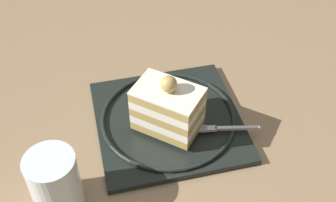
% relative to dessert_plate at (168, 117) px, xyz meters
% --- Properties ---
extents(ground_plane, '(2.40, 2.40, 0.00)m').
position_rel_dessert_plate_xyz_m(ground_plane, '(-0.02, 0.00, -0.01)').
color(ground_plane, '#8E7252').
extents(dessert_plate, '(0.27, 0.27, 0.02)m').
position_rel_dessert_plate_xyz_m(dessert_plate, '(0.00, 0.00, 0.00)').
color(dessert_plate, black).
rests_on(dessert_plate, ground_plane).
extents(cake_slice, '(0.12, 0.11, 0.11)m').
position_rel_dessert_plate_xyz_m(cake_slice, '(0.00, 0.03, 0.05)').
color(cake_slice, tan).
rests_on(cake_slice, dessert_plate).
extents(fork, '(0.11, 0.02, 0.00)m').
position_rel_dessert_plate_xyz_m(fork, '(-0.09, 0.05, 0.01)').
color(fork, silver).
rests_on(fork, dessert_plate).
extents(drink_glass_near, '(0.07, 0.07, 0.10)m').
position_rel_dessert_plate_xyz_m(drink_glass_near, '(0.17, 0.14, 0.04)').
color(drink_glass_near, silver).
rests_on(drink_glass_near, ground_plane).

